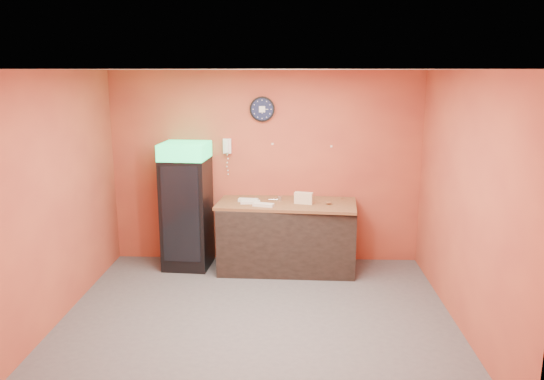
{
  "coord_description": "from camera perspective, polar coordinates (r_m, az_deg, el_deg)",
  "views": [
    {
      "loc": [
        0.38,
        -5.61,
        2.79
      ],
      "look_at": [
        0.15,
        0.6,
        1.38
      ],
      "focal_mm": 35.0,
      "sensor_mm": 36.0,
      "label": 1
    }
  ],
  "objects": [
    {
      "name": "wrapped_sandwich_left",
      "position": [
        7.36,
        -2.35,
        -1.3
      ],
      "size": [
        0.28,
        0.12,
        0.04
      ],
      "primitive_type": "cube",
      "rotation": [
        0.0,
        0.0,
        0.05
      ],
      "color": "silver",
      "rests_on": "butcher_paper"
    },
    {
      "name": "wrapped_sandwich_mid",
      "position": [
        7.2,
        -0.93,
        -1.6
      ],
      "size": [
        0.3,
        0.18,
        0.04
      ],
      "primitive_type": "cube",
      "rotation": [
        0.0,
        0.0,
        -0.27
      ],
      "color": "silver",
      "rests_on": "butcher_paper"
    },
    {
      "name": "kitchen_tool",
      "position": [
        7.52,
        0.84,
        -0.89
      ],
      "size": [
        0.06,
        0.06,
        0.06
      ],
      "primitive_type": "cylinder",
      "color": "silver",
      "rests_on": "butcher_paper"
    },
    {
      "name": "prep_counter",
      "position": [
        7.56,
        1.58,
        -5.1
      ],
      "size": [
        1.91,
        0.89,
        0.95
      ],
      "primitive_type": "cube",
      "rotation": [
        0.0,
        0.0,
        -0.03
      ],
      "color": "black",
      "rests_on": "floor"
    },
    {
      "name": "wall_phone",
      "position": [
        7.69,
        -4.85,
        4.73
      ],
      "size": [
        0.12,
        0.1,
        0.21
      ],
      "color": "white",
      "rests_on": "back_wall"
    },
    {
      "name": "right_wall",
      "position": [
        6.08,
        20.02,
        -1.26
      ],
      "size": [
        0.02,
        4.0,
        2.8
      ],
      "primitive_type": "cube",
      "color": "#BF5536",
      "rests_on": "floor"
    },
    {
      "name": "sub_roll_stack",
      "position": [
        7.33,
        3.41,
        -0.87
      ],
      "size": [
        0.27,
        0.15,
        0.16
      ],
      "rotation": [
        0.0,
        0.0,
        -0.24
      ],
      "color": "beige",
      "rests_on": "butcher_paper"
    },
    {
      "name": "left_wall",
      "position": [
        6.35,
        -22.35,
        -0.87
      ],
      "size": [
        0.02,
        4.0,
        2.8
      ],
      "primitive_type": "cube",
      "color": "#BF5536",
      "rests_on": "floor"
    },
    {
      "name": "ceiling",
      "position": [
        5.63,
        -1.75,
        12.84
      ],
      "size": [
        4.5,
        4.0,
        0.02
      ],
      "primitive_type": "cube",
      "color": "white",
      "rests_on": "back_wall"
    },
    {
      "name": "butcher_paper",
      "position": [
        7.42,
        1.6,
        -1.48
      ],
      "size": [
        1.99,
        1.04,
        0.04
      ],
      "primitive_type": "cube",
      "rotation": [
        0.0,
        0.0,
        -0.09
      ],
      "color": "brown",
      "rests_on": "prep_counter"
    },
    {
      "name": "back_wall",
      "position": [
        7.75,
        -0.69,
        2.42
      ],
      "size": [
        4.5,
        0.02,
        2.8
      ],
      "primitive_type": "cube",
      "color": "#BF5536",
      "rests_on": "floor"
    },
    {
      "name": "floor",
      "position": [
        6.28,
        -1.57,
        -13.62
      ],
      "size": [
        4.5,
        4.5,
        0.0
      ],
      "primitive_type": "plane",
      "color": "#47474C",
      "rests_on": "ground"
    },
    {
      "name": "beverage_cooler",
      "position": [
        7.62,
        -9.18,
        -1.91
      ],
      "size": [
        0.68,
        0.69,
        1.81
      ],
      "rotation": [
        0.0,
        0.0,
        -0.07
      ],
      "color": "black",
      "rests_on": "floor"
    },
    {
      "name": "wall_clock",
      "position": [
        7.62,
        -1.06,
        8.69
      ],
      "size": [
        0.36,
        0.06,
        0.36
      ],
      "color": "black",
      "rests_on": "back_wall"
    },
    {
      "name": "wrapped_sandwich_right",
      "position": [
        7.47,
        -2.58,
        -1.09
      ],
      "size": [
        0.29,
        0.14,
        0.04
      ],
      "primitive_type": "cube",
      "rotation": [
        0.0,
        0.0,
        -0.11
      ],
      "color": "silver",
      "rests_on": "butcher_paper"
    }
  ]
}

